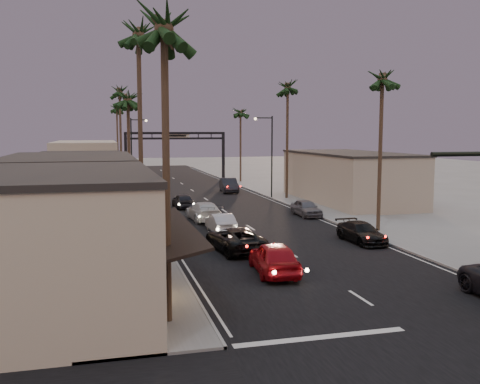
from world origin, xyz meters
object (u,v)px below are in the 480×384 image
curbside_black (362,233)px  oncoming_red (274,258)px  palm_ld (119,88)px  palm_ra (383,73)px  oncoming_silver (221,223)px  palm_rb (288,84)px  streetlight_left (134,147)px  streetlight_right (269,150)px  palm_lb (138,28)px  palm_la (164,16)px  palm_far (117,106)px  palm_rc (241,110)px  arch (175,144)px  palm_lc (128,94)px  oncoming_pickup (235,239)px

curbside_black → oncoming_red: bearing=-145.6°
palm_ld → oncoming_red: palm_ld is taller
palm_ra → oncoming_silver: size_ratio=3.06×
palm_rb → streetlight_left: bearing=137.9°
streetlight_left → curbside_black: (12.55, -37.15, -4.66)m
streetlight_right → oncoming_red: bearing=-107.2°
streetlight_left → palm_lb: bearing=-92.7°
palm_la → palm_lb: bearing=90.0°
streetlight_left → oncoming_red: size_ratio=1.82×
palm_far → palm_la: bearing=-90.2°
palm_ra → oncoming_silver: (-11.24, 2.65, -10.73)m
palm_lb → palm_far: (0.30, 56.00, -1.94)m
palm_la → palm_ra: same height
palm_rb → oncoming_silver: palm_rb is taller
palm_la → palm_far: 69.00m
palm_rb → palm_rc: bearing=90.0°
palm_rc → curbside_black: palm_rc is taller
oncoming_red → oncoming_silver: size_ratio=1.15×
arch → palm_rb: size_ratio=1.07×
palm_lc → curbside_black: bearing=-46.8°
palm_lc → palm_rc: 32.86m
curbside_black → oncoming_pickup: bearing=-179.5°
palm_rb → oncoming_silver: size_ratio=3.29×
palm_la → palm_ld: (-0.00, 46.00, 0.97)m
arch → streetlight_left: (-6.92, -12.00, -0.20)m
palm_la → palm_rb: bearing=63.8°
streetlight_right → palm_lb: (-15.52, -23.00, 8.06)m
streetlight_left → palm_rb: size_ratio=0.63×
curbside_black → palm_rb: bearing=80.5°
palm_rb → curbside_black: (-2.97, -23.15, -11.74)m
arch → palm_rb: 28.24m
palm_la → oncoming_pickup: 16.59m
streetlight_left → palm_la: palm_la is taller
palm_rc → palm_far: 21.97m
palm_rc → oncoming_pickup: palm_rc is taller
palm_far → palm_rc: bearing=-39.6°
palm_rc → palm_lc: bearing=-121.6°
palm_lc → oncoming_red: bearing=-73.7°
oncoming_red → oncoming_pickup: size_ratio=0.91×
arch → palm_lb: 49.39m
palm_la → curbside_black: palm_la is taller
palm_lb → palm_ra: palm_lb is taller
palm_lb → palm_ra: 17.42m
palm_ld → curbside_black: palm_ld is taller
streetlight_right → palm_ra: (1.68, -21.00, 6.11)m
streetlight_left → palm_ra: size_ratio=0.68×
palm_rc → curbside_black: size_ratio=2.64×
palm_la → curbside_black: (14.23, 11.85, -10.77)m
palm_ra → curbside_black: 11.61m
arch → palm_lc: palm_lc is taller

